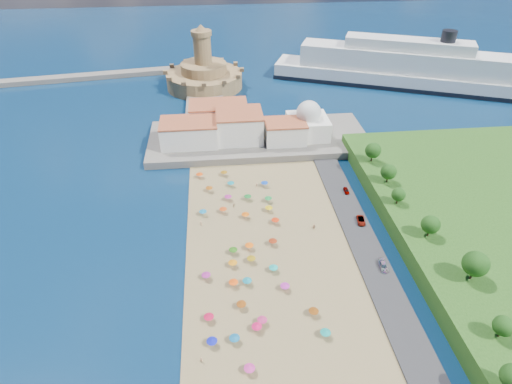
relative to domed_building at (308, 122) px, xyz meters
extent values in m
plane|color=#071938|center=(-30.00, -71.00, -8.97)|extent=(700.00, 700.00, 0.00)
cube|color=#59544C|center=(-20.00, 2.00, -7.47)|extent=(90.00, 36.00, 3.00)
cube|color=#59544C|center=(-42.00, 37.00, -7.77)|extent=(18.00, 70.00, 2.40)
cube|color=#59544C|center=(-140.00, 82.00, -7.67)|extent=(199.03, 34.77, 2.60)
cube|color=silver|center=(-48.00, -2.00, -1.47)|extent=(22.00, 14.00, 9.00)
cube|color=silver|center=(-28.00, 0.00, -0.47)|extent=(18.00, 16.00, 11.00)
cube|color=silver|center=(-10.00, -4.00, -1.97)|extent=(16.00, 12.00, 8.00)
cube|color=silver|center=(-36.00, 12.00, -0.97)|extent=(24.00, 14.00, 10.00)
cube|color=silver|center=(0.00, 0.00, -1.97)|extent=(16.00, 16.00, 8.00)
sphere|color=silver|center=(0.00, 0.00, 4.03)|extent=(10.00, 10.00, 10.00)
cylinder|color=silver|center=(0.00, 0.00, 7.83)|extent=(1.20, 1.20, 1.60)
cylinder|color=#9A764D|center=(-42.00, 67.00, -4.97)|extent=(40.00, 40.00, 8.00)
cylinder|color=#9A764D|center=(-42.00, 67.00, 1.53)|extent=(24.00, 24.00, 5.00)
cylinder|color=#9A764D|center=(-42.00, 67.00, 11.03)|extent=(9.00, 9.00, 14.00)
cylinder|color=#9A764D|center=(-42.00, 67.00, 19.23)|extent=(10.40, 10.40, 2.40)
cone|color=#9A764D|center=(-42.00, 67.00, 21.93)|extent=(6.00, 6.00, 3.00)
cube|color=black|center=(63.79, 58.86, -7.87)|extent=(135.19, 71.09, 2.21)
cube|color=silver|center=(63.79, 58.86, -4.87)|extent=(134.11, 70.34, 8.20)
cube|color=silver|center=(63.79, 58.86, 4.70)|extent=(107.43, 56.61, 10.94)
cube|color=silver|center=(63.79, 58.86, 12.90)|extent=(63.87, 35.98, 5.47)
cylinder|color=black|center=(80.66, 51.95, 18.37)|extent=(7.29, 7.29, 5.47)
cylinder|color=gray|center=(-21.50, -31.78, -7.72)|extent=(0.07, 0.07, 2.00)
cone|color=#0E3EB7|center=(-21.50, -31.78, -6.82)|extent=(2.50, 2.50, 0.60)
cylinder|color=gray|center=(-40.92, -33.03, -7.72)|extent=(0.07, 0.07, 2.00)
cone|color=#94490D|center=(-40.92, -33.03, -6.82)|extent=(2.50, 2.50, 0.60)
cylinder|color=gray|center=(-14.94, -95.36, -7.72)|extent=(0.07, 0.07, 2.00)
cone|color=#0F8E83|center=(-14.94, -95.36, -6.82)|extent=(2.50, 2.50, 0.60)
cylinder|color=gray|center=(-35.17, -77.59, -7.72)|extent=(0.07, 0.07, 2.00)
cone|color=#EE4A0A|center=(-35.17, -77.59, -6.82)|extent=(2.50, 2.50, 0.60)
cylinder|color=gray|center=(-33.21, -102.60, -7.72)|extent=(0.07, 0.07, 2.00)
cone|color=#CB2B89|center=(-33.21, -102.60, -6.82)|extent=(2.50, 2.50, 0.60)
cylinder|color=gray|center=(-21.36, -41.16, -7.72)|extent=(0.07, 0.07, 2.00)
cone|color=#178234|center=(-21.36, -41.16, -6.82)|extent=(2.50, 2.50, 0.60)
cylinder|color=gray|center=(-29.76, -63.74, -7.72)|extent=(0.07, 0.07, 2.00)
cone|color=#F65D0A|center=(-29.76, -63.74, -6.82)|extent=(2.50, 2.50, 0.60)
cylinder|color=gray|center=(-34.51, -65.17, -7.72)|extent=(0.07, 0.07, 2.00)
cone|color=#276912|center=(-34.51, -65.17, -6.82)|extent=(2.50, 2.50, 0.60)
cylinder|color=gray|center=(-36.59, -45.65, -7.72)|extent=(0.07, 0.07, 2.00)
cone|color=#C94210|center=(-36.59, -45.65, -6.82)|extent=(2.50, 2.50, 0.60)
cylinder|color=gray|center=(-29.08, -90.31, -7.72)|extent=(0.07, 0.07, 2.00)
cone|color=#AF255D|center=(-29.08, -90.31, -6.82)|extent=(2.50, 2.50, 0.60)
cylinder|color=gray|center=(-35.44, -23.36, -7.72)|extent=(0.07, 0.07, 2.00)
cone|color=#82540B|center=(-35.44, -23.36, -6.82)|extent=(2.50, 2.50, 0.60)
cylinder|color=gray|center=(-20.68, -52.91, -7.72)|extent=(0.07, 0.07, 2.00)
cone|color=red|center=(-20.68, -52.91, -6.82)|extent=(2.50, 2.50, 0.60)
cylinder|color=gray|center=(-41.68, -88.11, -7.72)|extent=(0.07, 0.07, 2.00)
cone|color=#BE0F38|center=(-41.68, -88.11, -6.82)|extent=(2.50, 2.50, 0.60)
cylinder|color=gray|center=(-31.56, -77.37, -7.72)|extent=(0.07, 0.07, 2.00)
cone|color=#0F788C|center=(-31.56, -77.37, -6.82)|extent=(2.50, 2.50, 0.60)
cylinder|color=gray|center=(-22.00, -80.24, -7.72)|extent=(0.07, 0.07, 2.00)
cone|color=#B827A1|center=(-22.00, -80.24, -6.82)|extent=(2.50, 2.50, 0.60)
cylinder|color=gray|center=(-30.55, -92.09, -7.72)|extent=(0.07, 0.07, 2.00)
cone|color=#C8104D|center=(-30.55, -92.09, -6.82)|extent=(2.50, 2.50, 0.60)
cylinder|color=gray|center=(-28.13, -39.41, -7.72)|extent=(0.07, 0.07, 2.00)
cone|color=#147125|center=(-28.13, -39.41, -6.82)|extent=(2.50, 2.50, 0.60)
cylinder|color=gray|center=(-29.73, -69.22, -7.72)|extent=(0.07, 0.07, 2.00)
cone|color=#92730D|center=(-29.73, -69.22, -6.82)|extent=(2.50, 2.50, 0.60)
cylinder|color=gray|center=(-43.06, -46.25, -7.72)|extent=(0.07, 0.07, 2.00)
cone|color=#106D9B|center=(-43.06, -46.25, -6.82)|extent=(2.50, 2.50, 0.60)
cylinder|color=gray|center=(-33.34, -30.71, -7.72)|extent=(0.07, 0.07, 2.00)
cone|color=#0E7788|center=(-33.34, -30.71, -6.82)|extent=(2.50, 2.50, 0.60)
cylinder|color=gray|center=(-16.35, -88.99, -7.72)|extent=(0.07, 0.07, 2.00)
cone|color=#7B3A0B|center=(-16.35, -88.99, -6.82)|extent=(2.50, 2.50, 0.60)
cylinder|color=gray|center=(-34.70, -38.86, -7.72)|extent=(0.07, 0.07, 2.00)
cone|color=#9C2173|center=(-34.70, -38.86, -6.82)|extent=(2.50, 2.50, 0.60)
cylinder|color=gray|center=(-34.93, -70.35, -7.72)|extent=(0.07, 0.07, 2.00)
cone|color=orange|center=(-34.93, -70.35, -6.82)|extent=(2.50, 2.50, 0.60)
cylinder|color=gray|center=(-33.65, -85.04, -7.72)|extent=(0.07, 0.07, 2.00)
cone|color=#813B0B|center=(-33.65, -85.04, -6.82)|extent=(2.50, 2.50, 0.60)
cylinder|color=gray|center=(-29.68, -49.16, -7.72)|extent=(0.07, 0.07, 2.00)
cone|color=#D95A0B|center=(-29.68, -49.16, -6.82)|extent=(2.50, 2.50, 0.60)
cylinder|color=gray|center=(-42.23, -74.25, -7.72)|extent=(0.07, 0.07, 2.00)
cone|color=#98207B|center=(-42.23, -74.25, -6.82)|extent=(2.50, 2.50, 0.60)
cylinder|color=gray|center=(-22.76, -62.57, -7.72)|extent=(0.07, 0.07, 2.00)
cone|color=maroon|center=(-22.76, -62.57, -6.82)|extent=(2.50, 2.50, 0.60)
cylinder|color=gray|center=(-44.30, -23.79, -7.72)|extent=(0.07, 0.07, 2.00)
cone|color=#D84209|center=(-44.30, -23.79, -6.82)|extent=(2.50, 2.50, 0.60)
cylinder|color=gray|center=(-21.89, -46.42, -7.72)|extent=(0.07, 0.07, 2.00)
cone|color=gold|center=(-21.89, -46.42, -6.82)|extent=(2.50, 2.50, 0.60)
cylinder|color=gray|center=(-41.07, -95.01, -7.72)|extent=(0.07, 0.07, 2.00)
cone|color=#0E16B9|center=(-41.07, -95.01, -6.82)|extent=(2.50, 2.50, 0.60)
cylinder|color=gray|center=(-24.06, -73.37, -7.72)|extent=(0.07, 0.07, 2.00)
cone|color=#119F96|center=(-24.06, -73.37, -6.82)|extent=(2.50, 2.50, 0.60)
cylinder|color=gray|center=(-35.93, -94.71, -7.72)|extent=(0.07, 0.07, 2.00)
cone|color=#106093|center=(-35.93, -94.71, -6.82)|extent=(2.50, 2.50, 0.60)
imported|color=tan|center=(-32.94, -42.98, -7.94)|extent=(0.78, 0.90, 1.58)
imported|color=tan|center=(-43.48, -98.99, -7.89)|extent=(0.65, 0.47, 1.67)
imported|color=tan|center=(-43.65, -51.33, -7.89)|extent=(1.22, 1.18, 1.67)
imported|color=tan|center=(-9.22, -56.68, -7.79)|extent=(1.82, 1.00, 1.87)
imported|color=tan|center=(-24.26, -31.89, -7.91)|extent=(1.10, 0.69, 1.63)
imported|color=gray|center=(6.00, -38.75, -7.63)|extent=(1.68, 3.85, 1.29)
imported|color=gray|center=(6.00, -55.36, -7.57)|extent=(3.13, 5.38, 1.41)
imported|color=gray|center=(6.00, -75.34, -7.56)|extent=(2.42, 5.06, 1.42)
cylinder|color=#382314|center=(15.91, -114.55, -1.64)|extent=(0.50, 0.50, 2.67)
cylinder|color=#382314|center=(21.00, -103.19, -1.74)|extent=(0.50, 0.50, 2.48)
sphere|color=#14380F|center=(21.00, -103.19, 0.49)|extent=(4.46, 4.46, 4.46)
cylinder|color=#382314|center=(23.65, -86.31, -1.19)|extent=(0.50, 0.50, 3.57)
sphere|color=#14380F|center=(23.65, -86.31, 2.03)|extent=(6.43, 6.43, 6.43)
cylinder|color=#382314|center=(20.07, -69.54, -1.51)|extent=(0.50, 0.50, 2.92)
sphere|color=#14380F|center=(20.07, -69.54, 1.12)|extent=(5.26, 5.26, 5.26)
cylinder|color=#382314|center=(17.19, -53.67, -1.79)|extent=(0.50, 0.50, 2.37)
sphere|color=#14380F|center=(17.19, -53.67, 0.34)|extent=(4.27, 4.27, 4.27)
cylinder|color=#382314|center=(18.30, -41.77, -1.52)|extent=(0.50, 0.50, 2.91)
sphere|color=#14380F|center=(18.30, -41.77, 1.10)|extent=(5.23, 5.23, 5.23)
cylinder|color=#382314|center=(17.66, -27.85, -1.41)|extent=(0.50, 0.50, 3.13)
sphere|color=#14380F|center=(17.66, -27.85, 1.40)|extent=(5.63, 5.63, 5.63)
camera|label=1|loc=(-37.29, -155.86, 75.56)|focal=30.00mm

